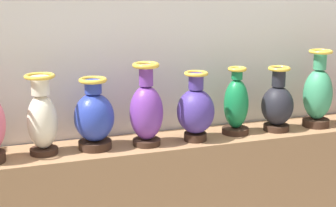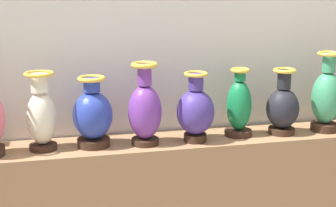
{
  "view_description": "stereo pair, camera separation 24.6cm",
  "coord_description": "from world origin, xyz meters",
  "views": [
    {
      "loc": [
        -0.79,
        -2.26,
        1.59
      ],
      "look_at": [
        0.0,
        0.0,
        1.01
      ],
      "focal_mm": 53.68,
      "sensor_mm": 36.0,
      "label": 1
    },
    {
      "loc": [
        -0.55,
        -2.33,
        1.59
      ],
      "look_at": [
        0.0,
        0.0,
        1.01
      ],
      "focal_mm": 53.68,
      "sensor_mm": 36.0,
      "label": 2
    }
  ],
  "objects": [
    {
      "name": "vase_emerald",
      "position": [
        0.37,
        -0.01,
        0.98
      ],
      "size": [
        0.14,
        0.14,
        0.35
      ],
      "color": "#382319",
      "rests_on": "display_shelf"
    },
    {
      "name": "back_wall",
      "position": [
        -0.01,
        0.22,
        1.34
      ],
      "size": [
        4.02,
        0.14,
        2.64
      ],
      "color": "silver",
      "rests_on": "ground_plane"
    },
    {
      "name": "vase_jade",
      "position": [
        0.85,
        -0.03,
        1.0
      ],
      "size": [
        0.16,
        0.16,
        0.42
      ],
      "color": "#382319",
      "rests_on": "display_shelf"
    },
    {
      "name": "vase_ivory",
      "position": [
        -0.61,
        -0.01,
        0.99
      ],
      "size": [
        0.14,
        0.14,
        0.37
      ],
      "color": "#382319",
      "rests_on": "display_shelf"
    },
    {
      "name": "vase_violet",
      "position": [
        -0.12,
        -0.04,
        0.99
      ],
      "size": [
        0.16,
        0.16,
        0.4
      ],
      "color": "#382319",
      "rests_on": "display_shelf"
    },
    {
      "name": "vase_onyx",
      "position": [
        0.6,
        -0.03,
        0.96
      ],
      "size": [
        0.17,
        0.17,
        0.34
      ],
      "color": "#382319",
      "rests_on": "display_shelf"
    },
    {
      "name": "vase_indigo",
      "position": [
        0.13,
        -0.05,
        0.98
      ],
      "size": [
        0.19,
        0.19,
        0.35
      ],
      "color": "#382319",
      "rests_on": "display_shelf"
    },
    {
      "name": "vase_cobalt",
      "position": [
        -0.37,
        -0.01,
        0.97
      ],
      "size": [
        0.19,
        0.19,
        0.34
      ],
      "color": "#382319",
      "rests_on": "display_shelf"
    }
  ]
}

